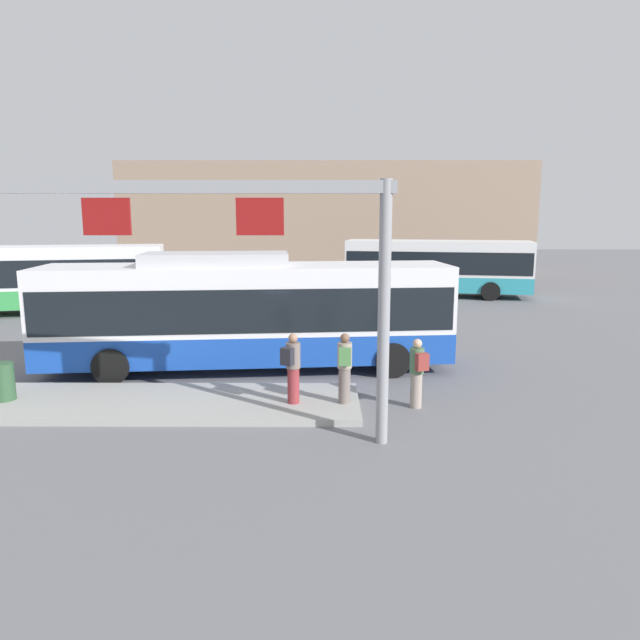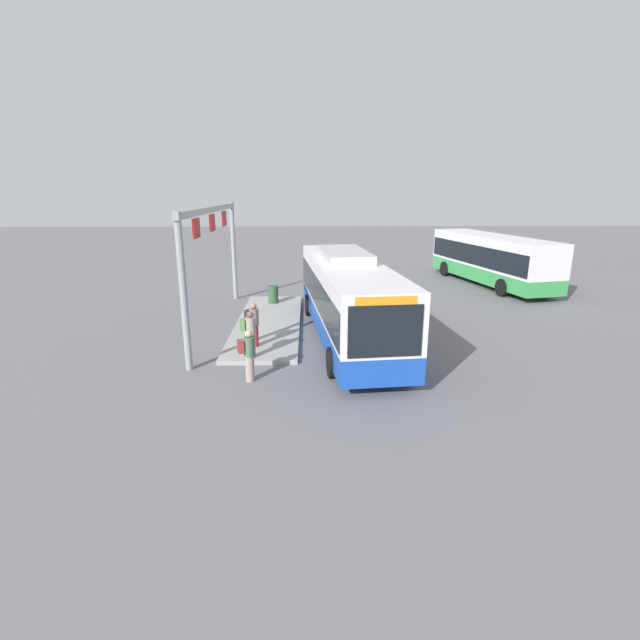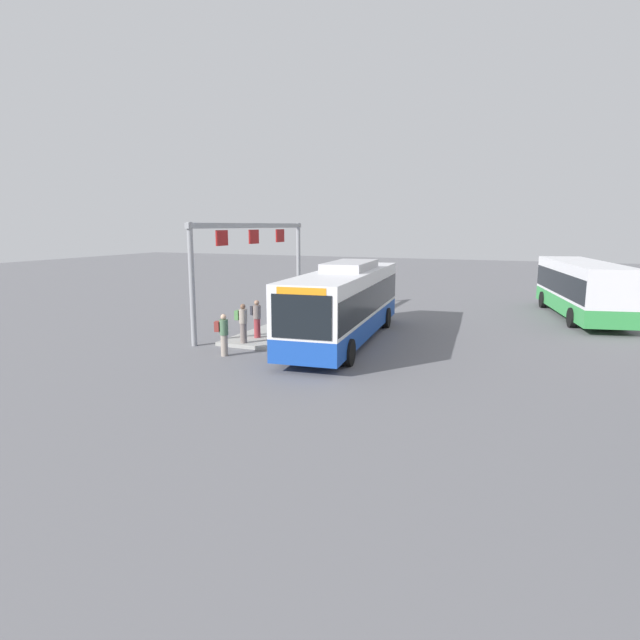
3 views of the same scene
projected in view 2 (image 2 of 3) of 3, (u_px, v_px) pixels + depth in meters
The scene contains 9 objects.
ground_plane at pixel (347, 337), 19.00m from camera, with size 120.00×120.00×0.00m, color slate.
platform_curb at pixel (269, 323), 20.76m from camera, with size 10.00×2.80×0.16m, color #9E9E99.
bus_main at pixel (347, 294), 18.52m from camera, with size 11.93×3.63×3.46m.
bus_background_right at pixel (491, 257), 29.06m from camera, with size 10.94×4.65×3.10m.
person_boarding at pixel (250, 333), 16.02m from camera, with size 0.35×0.53×1.67m.
person_waiting_near at pixel (248, 354), 14.42m from camera, with size 0.46×0.59×1.67m.
person_waiting_mid at pixel (254, 323), 17.19m from camera, with size 0.52×0.61×1.67m.
platform_sign_gantry at pixel (213, 239), 19.65m from camera, with size 10.96×0.24×5.20m.
trash_bin at pixel (273, 294), 23.99m from camera, with size 0.52×0.52×0.90m, color #2D5133.
Camera 2 is at (18.06, -1.58, 5.84)m, focal length 25.98 mm.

